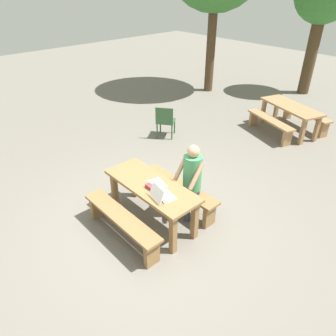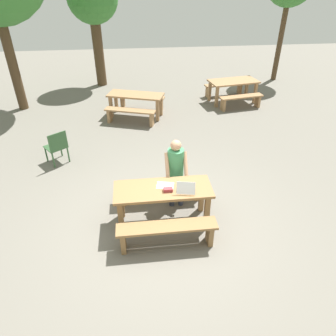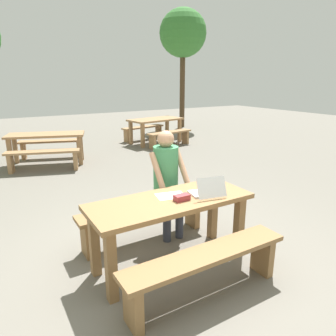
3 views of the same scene
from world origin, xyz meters
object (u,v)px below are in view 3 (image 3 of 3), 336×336
(picnic_table_front, at_px, (171,211))
(picnic_table_rear, at_px, (156,123))
(tree_left, at_px, (183,34))
(person_seated, at_px, (167,176))
(picnic_table_mid, at_px, (46,139))
(small_pouch, at_px, (182,198))
(laptop, at_px, (207,191))

(picnic_table_front, xyz_separation_m, picnic_table_rear, (3.02, 5.84, 0.01))
(picnic_table_rear, xyz_separation_m, tree_left, (2.52, 2.36, 2.93))
(person_seated, distance_m, picnic_table_rear, 5.91)
(picnic_table_mid, bearing_deg, small_pouch, -66.48)
(tree_left, bearing_deg, picnic_table_rear, -136.93)
(picnic_table_front, relative_size, picnic_table_mid, 0.94)
(person_seated, distance_m, picnic_table_mid, 4.43)
(picnic_table_front, height_order, picnic_table_mid, picnic_table_front)
(small_pouch, distance_m, tree_left, 10.30)
(picnic_table_front, distance_m, picnic_table_rear, 6.57)
(picnic_table_rear, distance_m, tree_left, 4.53)
(laptop, distance_m, picnic_table_rear, 6.51)
(picnic_table_mid, height_order, tree_left, tree_left)
(person_seated, relative_size, picnic_table_mid, 0.74)
(laptop, height_order, tree_left, tree_left)
(laptop, relative_size, small_pouch, 2.29)
(small_pouch, height_order, person_seated, person_seated)
(laptop, distance_m, person_seated, 0.70)
(picnic_table_mid, bearing_deg, tree_left, 47.63)
(picnic_table_rear, bearing_deg, tree_left, 33.72)
(person_seated, height_order, picnic_table_rear, person_seated)
(picnic_table_front, xyz_separation_m, small_pouch, (0.08, -0.09, 0.16))
(laptop, relative_size, tree_left, 0.08)
(small_pouch, bearing_deg, person_seated, 71.36)
(person_seated, height_order, tree_left, tree_left)
(person_seated, bearing_deg, tree_left, 55.47)
(tree_left, bearing_deg, person_seated, -124.53)
(person_seated, relative_size, tree_left, 0.30)
(picnic_table_rear, bearing_deg, laptop, -123.24)
(laptop, height_order, picnic_table_mid, laptop)
(tree_left, bearing_deg, laptop, -121.84)
(picnic_table_front, distance_m, laptop, 0.44)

